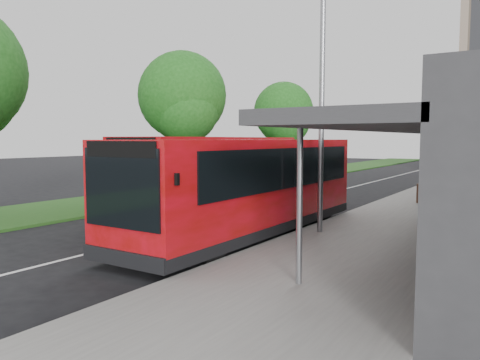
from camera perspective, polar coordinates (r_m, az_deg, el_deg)
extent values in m
plane|color=black|center=(15.11, -8.34, -6.37)|extent=(120.00, 120.00, 0.00)
cube|color=slate|center=(31.49, 25.82, -0.77)|extent=(5.00, 80.00, 0.15)
cube|color=#1E4C18|center=(35.48, 4.52, 0.27)|extent=(5.00, 80.00, 0.10)
cube|color=silver|center=(28.06, 12.27, -1.17)|extent=(0.12, 70.00, 0.01)
cube|color=silver|center=(11.58, -2.47, -9.81)|extent=(0.12, 2.00, 0.01)
cube|color=silver|center=(16.72, 9.55, -5.26)|extent=(0.12, 2.00, 0.01)
cube|color=silver|center=(22.30, 15.68, -2.81)|extent=(0.12, 2.00, 0.01)
cube|color=silver|center=(28.05, 19.32, -1.34)|extent=(0.12, 2.00, 0.01)
cube|color=silver|center=(33.89, 21.71, -0.37)|extent=(0.12, 2.00, 0.01)
cube|color=silver|center=(39.77, 23.39, 0.32)|extent=(0.12, 2.00, 0.01)
cube|color=silver|center=(45.69, 24.64, 0.83)|extent=(0.12, 2.00, 0.01)
cube|color=silver|center=(51.62, 25.60, 1.22)|extent=(0.12, 2.00, 0.01)
cube|color=silver|center=(57.57, 26.37, 1.53)|extent=(0.12, 2.00, 0.01)
cube|color=#313134|center=(19.30, 25.30, 5.52)|extent=(2.80, 26.00, 0.25)
cylinder|color=gray|center=(9.10, 7.26, -3.35)|extent=(0.12, 0.12, 3.30)
cylinder|color=gray|center=(30.41, 25.52, 2.03)|extent=(0.12, 0.12, 3.30)
cylinder|color=#372416|center=(26.23, -6.96, 2.64)|extent=(0.36, 0.36, 3.80)
sphere|color=#195115|center=(26.32, -7.04, 10.18)|extent=(4.84, 4.84, 4.84)
sphere|color=#195115|center=(25.56, -6.55, 8.40)|extent=(3.46, 3.46, 3.46)
sphere|color=#195115|center=(26.97, -7.16, 8.76)|extent=(3.80, 3.80, 3.80)
cylinder|color=#372416|center=(36.27, 5.29, 3.13)|extent=(0.36, 0.36, 3.59)
sphere|color=#195115|center=(36.31, 5.33, 8.28)|extent=(4.57, 4.57, 4.57)
sphere|color=#195115|center=(35.64, 5.88, 7.02)|extent=(3.26, 3.26, 3.26)
sphere|color=#195115|center=(36.95, 4.99, 7.34)|extent=(3.59, 3.59, 3.59)
cylinder|color=gray|center=(14.32, 9.93, 9.67)|extent=(0.16, 0.16, 8.00)
cylinder|color=gray|center=(33.62, 23.45, 6.61)|extent=(0.16, 0.16, 8.00)
cylinder|color=gray|center=(34.00, 23.34, 13.03)|extent=(1.40, 0.10, 0.10)
sphere|color=silver|center=(34.10, 22.32, 13.04)|extent=(0.28, 0.28, 0.28)
cube|color=red|center=(14.31, 1.12, -0.28)|extent=(2.47, 10.33, 2.61)
cube|color=black|center=(14.49, 1.11, -5.31)|extent=(2.49, 10.35, 0.30)
cube|color=black|center=(10.27, -14.31, -1.00)|extent=(2.21, 0.05, 1.72)
cube|color=black|center=(18.88, 9.45, 2.20)|extent=(2.16, 0.05, 1.28)
cube|color=black|center=(15.21, -2.30, 1.79)|extent=(0.05, 8.86, 1.18)
cube|color=black|center=(13.92, 6.14, 1.47)|extent=(0.05, 8.86, 1.18)
cube|color=black|center=(10.53, -14.17, -9.29)|extent=(2.46, 0.08, 0.34)
cube|color=black|center=(10.21, -14.45, 3.66)|extent=(2.07, 0.04, 0.34)
cube|color=black|center=(11.43, -18.24, 0.73)|extent=(0.08, 0.08, 0.25)
cube|color=black|center=(9.45, -7.68, 0.09)|extent=(0.08, 0.08, 0.25)
cylinder|color=black|center=(12.50, -11.17, -6.74)|extent=(0.30, 0.89, 0.89)
cylinder|color=black|center=(11.19, -3.47, -8.04)|extent=(0.30, 0.89, 0.89)
cylinder|color=black|center=(17.84, 3.96, -3.14)|extent=(0.30, 0.89, 0.89)
cylinder|color=black|center=(16.95, 10.09, -3.64)|extent=(0.30, 0.89, 0.89)
cube|color=red|center=(20.16, -2.73, 1.41)|extent=(3.12, 10.80, 2.69)
cube|color=black|center=(20.29, -2.72, -2.31)|extent=(3.14, 10.82, 0.31)
cube|color=black|center=(15.90, -13.17, 1.33)|extent=(2.29, 0.17, 1.78)
cube|color=black|center=(24.82, 3.93, 3.07)|extent=(2.24, 0.17, 1.32)
cube|color=black|center=(21.11, -5.26, 2.86)|extent=(0.55, 9.14, 1.22)
cube|color=black|center=(19.74, 0.90, 2.74)|extent=(0.55, 9.14, 1.22)
cube|color=black|center=(16.06, -13.08, -4.30)|extent=(2.54, 0.22, 0.36)
cube|color=black|center=(15.86, -13.26, 4.44)|extent=(2.13, 0.16, 0.36)
cube|color=black|center=(17.04, -16.19, 2.35)|extent=(0.08, 0.08, 0.25)
cube|color=black|center=(15.12, -8.66, 2.18)|extent=(0.08, 0.08, 0.25)
cylinder|color=black|center=(18.17, -11.46, -3.03)|extent=(0.35, 0.93, 0.92)
cylinder|color=black|center=(16.85, -5.98, -3.59)|extent=(0.35, 0.93, 0.92)
cylinder|color=black|center=(23.76, -0.42, -1.06)|extent=(0.35, 0.93, 0.92)
cylinder|color=black|center=(22.77, 4.23, -1.34)|extent=(0.35, 0.93, 0.92)
cylinder|color=#3E2519|center=(22.19, 21.31, -1.53)|extent=(0.60, 0.60, 0.85)
cylinder|color=yellow|center=(30.69, 23.81, 0.33)|extent=(0.22, 0.22, 1.09)
imported|color=#61170D|center=(49.40, 23.25, 1.91)|extent=(2.49, 4.08, 1.30)
imported|color=navy|center=(57.11, 22.32, 2.32)|extent=(1.77, 4.19, 1.34)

